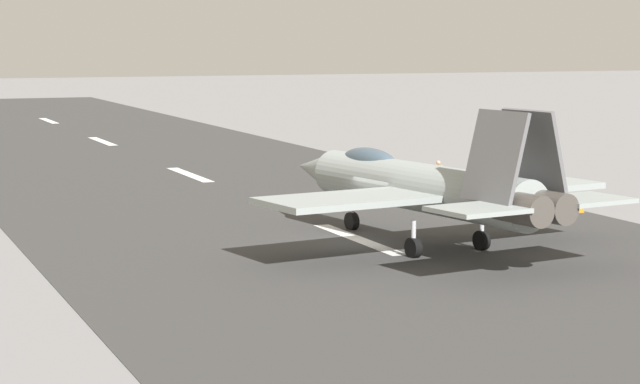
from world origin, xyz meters
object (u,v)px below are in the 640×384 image
(fighter_jet, at_px, (420,185))
(marker_cone_mid, at_px, (580,207))
(marker_cone_far, at_px, (406,167))
(crew_person, at_px, (438,176))

(fighter_jet, relative_size, marker_cone_mid, 31.88)
(marker_cone_far, bearing_deg, crew_person, 164.53)
(crew_person, bearing_deg, marker_cone_far, -15.47)
(fighter_jet, distance_m, marker_cone_mid, 12.59)
(fighter_jet, bearing_deg, marker_cone_mid, -63.17)
(crew_person, distance_m, marker_cone_mid, 9.84)
(crew_person, height_order, marker_cone_mid, crew_person)
(crew_person, relative_size, marker_cone_far, 2.96)
(fighter_jet, relative_size, crew_person, 10.76)
(crew_person, height_order, marker_cone_far, crew_person)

